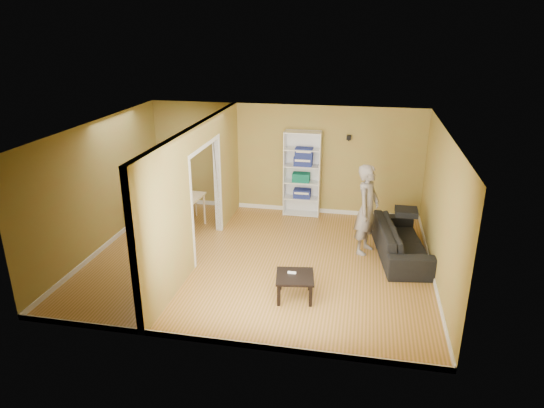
{
  "coord_description": "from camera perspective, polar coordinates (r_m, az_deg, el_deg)",
  "views": [
    {
      "loc": [
        1.86,
        -8.32,
        4.34
      ],
      "look_at": [
        0.2,
        0.2,
        1.1
      ],
      "focal_mm": 32.0,
      "sensor_mm": 36.0,
      "label": 1
    }
  ],
  "objects": [
    {
      "name": "paper_box_navy_c",
      "position": [
        11.31,
        3.8,
        6.07
      ],
      "size": [
        0.41,
        0.26,
        0.21
      ],
      "primitive_type": "cube",
      "color": "navy",
      "rests_on": "bookshelf"
    },
    {
      "name": "room_shell",
      "position": [
        9.05,
        -1.49,
        0.84
      ],
      "size": [
        6.5,
        6.5,
        6.5
      ],
      "color": "#B77C48",
      "rests_on": "ground"
    },
    {
      "name": "sofa",
      "position": [
        9.87,
        15.01,
        -3.62
      ],
      "size": [
        2.35,
        1.26,
        0.85
      ],
      "primitive_type": "imported",
      "rotation": [
        0.0,
        0.0,
        1.71
      ],
      "color": "black",
      "rests_on": "ground"
    },
    {
      "name": "chair_left",
      "position": [
        11.39,
        -15.05,
        -0.15
      ],
      "size": [
        0.46,
        0.46,
        0.93
      ],
      "primitive_type": null,
      "rotation": [
        0.0,
        0.0,
        -1.66
      ],
      "color": "tan",
      "rests_on": "ground"
    },
    {
      "name": "chair_near",
      "position": [
        10.47,
        -11.99,
        -1.71
      ],
      "size": [
        0.55,
        0.55,
        0.93
      ],
      "primitive_type": null,
      "rotation": [
        0.0,
        0.0,
        -0.36
      ],
      "color": "tan",
      "rests_on": "ground"
    },
    {
      "name": "chair_far",
      "position": [
        11.53,
        -10.01,
        0.81
      ],
      "size": [
        0.51,
        0.51,
        1.04
      ],
      "primitive_type": null,
      "rotation": [
        0.0,
        0.0,
        3.21
      ],
      "color": "tan",
      "rests_on": "ground"
    },
    {
      "name": "game_controller",
      "position": [
        8.19,
        2.35,
        -8.06
      ],
      "size": [
        0.14,
        0.04,
        0.03
      ],
      "primitive_type": "cube",
      "color": "white",
      "rests_on": "coffee_table"
    },
    {
      "name": "coffee_table",
      "position": [
        8.16,
        2.72,
        -8.8
      ],
      "size": [
        0.62,
        0.62,
        0.41
      ],
      "rotation": [
        0.0,
        0.0,
        0.15
      ],
      "color": "black",
      "rests_on": "ground"
    },
    {
      "name": "paper_box_navy_a",
      "position": [
        11.6,
        3.57,
        1.27
      ],
      "size": [
        0.4,
        0.26,
        0.21
      ],
      "primitive_type": "cube",
      "color": "navy",
      "rests_on": "bookshelf"
    },
    {
      "name": "wall_speaker",
      "position": [
        11.28,
        9.02,
        7.73
      ],
      "size": [
        0.1,
        0.1,
        0.1
      ],
      "primitive_type": "cube",
      "color": "black",
      "rests_on": "room_shell"
    },
    {
      "name": "paper_box_teal",
      "position": [
        11.48,
        3.45,
        3.15
      ],
      "size": [
        0.4,
        0.26,
        0.21
      ],
      "primitive_type": "cube",
      "color": "#1A6F5A",
      "rests_on": "bookshelf"
    },
    {
      "name": "paper_box_navy_b",
      "position": [
        11.36,
        3.69,
        5.08
      ],
      "size": [
        0.42,
        0.28,
        0.22
      ],
      "primitive_type": "cube",
      "color": "navy",
      "rests_on": "bookshelf"
    },
    {
      "name": "dining_table",
      "position": [
        10.97,
        -11.47,
        0.61
      ],
      "size": [
        1.23,
        0.82,
        0.77
      ],
      "rotation": [
        0.0,
        0.0,
        -0.07
      ],
      "color": "#CFBC7F",
      "rests_on": "ground"
    },
    {
      "name": "bookshelf",
      "position": [
        11.5,
        3.6,
        3.63
      ],
      "size": [
        0.85,
        0.37,
        2.03
      ],
      "color": "white",
      "rests_on": "ground"
    },
    {
      "name": "partition",
      "position": [
        9.37,
        -8.67,
        1.3
      ],
      "size": [
        0.22,
        5.5,
        2.6
      ],
      "primitive_type": null,
      "color": "#999245",
      "rests_on": "ground"
    },
    {
      "name": "person",
      "position": [
        9.65,
        11.18,
        0.23
      ],
      "size": [
        0.94,
        0.84,
        2.13
      ],
      "primitive_type": "imported",
      "rotation": [
        0.0,
        0.0,
        1.22
      ],
      "color": "slate",
      "rests_on": "ground"
    }
  ]
}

